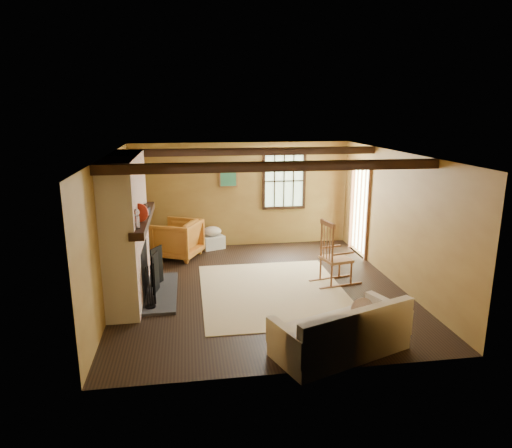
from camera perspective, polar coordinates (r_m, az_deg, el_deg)
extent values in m
plane|color=black|center=(8.28, 0.49, -7.99)|extent=(5.50, 5.50, 0.00)
cube|color=olive|center=(10.57, -1.85, 3.67)|extent=(5.00, 0.02, 2.40)
cube|color=olive|center=(5.33, 5.21, -7.02)|extent=(5.00, 0.02, 2.40)
cube|color=olive|center=(7.92, -17.66, -0.57)|extent=(0.02, 5.50, 2.40)
cube|color=olive|center=(8.65, 17.09, 0.69)|extent=(0.02, 5.50, 2.40)
cube|color=white|center=(7.70, 0.53, 8.78)|extent=(5.00, 5.50, 0.02)
cube|color=black|center=(6.54, 2.20, 7.19)|extent=(5.00, 0.12, 0.14)
cube|color=black|center=(8.89, -0.71, 9.05)|extent=(5.00, 0.12, 0.14)
cube|color=black|center=(10.65, 3.53, 5.37)|extent=(1.02, 0.06, 1.32)
cube|color=#B1D09F|center=(10.68, 3.50, 5.39)|extent=(0.90, 0.01, 1.20)
cube|color=black|center=(10.66, 3.52, 5.38)|extent=(0.90, 0.03, 0.02)
cube|color=brown|center=(10.20, 12.80, 1.79)|extent=(0.06, 1.00, 2.06)
cube|color=#B1D09F|center=(10.21, 12.95, 1.80)|extent=(0.01, 0.80, 1.85)
cube|color=brown|center=(10.45, -3.49, 5.75)|extent=(0.42, 0.03, 0.42)
cube|color=#236A5D|center=(10.43, -3.48, 5.74)|extent=(0.36, 0.01, 0.36)
cube|color=#AF4A44|center=(7.88, -15.87, -0.50)|extent=(0.50, 2.20, 2.40)
cube|color=black|center=(8.09, -15.02, -5.63)|extent=(0.38, 1.00, 0.85)
cube|color=#313236|center=(8.20, -11.81, -8.35)|extent=(0.55, 1.80, 0.05)
cube|color=black|center=(7.81, -13.90, 0.63)|extent=(0.22, 2.30, 0.12)
cube|color=black|center=(7.72, -12.61, -6.86)|extent=(0.05, 0.35, 0.69)
cube|color=black|center=(8.06, -12.45, -5.95)|extent=(0.10, 0.34, 0.69)
cube|color=black|center=(8.39, -12.30, -5.12)|extent=(0.20, 0.31, 0.69)
cylinder|color=black|center=(7.59, -13.07, -10.00)|extent=(0.17, 0.17, 0.02)
cylinder|color=black|center=(7.44, -13.48, -7.75)|extent=(0.01, 0.01, 0.69)
cylinder|color=black|center=(7.46, -13.21, -7.65)|extent=(0.01, 0.01, 0.69)
cylinder|color=black|center=(7.49, -12.95, -7.55)|extent=(0.01, 0.01, 0.69)
cylinder|color=silver|center=(6.93, -14.69, 0.21)|extent=(0.09, 0.09, 0.19)
sphere|color=silver|center=(6.89, -14.77, 1.42)|extent=(0.11, 0.11, 0.11)
cylinder|color=red|center=(7.34, -14.38, 1.39)|extent=(0.29, 0.12, 0.29)
cube|color=black|center=(7.83, -14.00, 1.57)|extent=(0.25, 0.18, 0.12)
cylinder|color=black|center=(8.27, -13.73, 2.15)|extent=(0.08, 0.08, 0.10)
cylinder|color=black|center=(8.30, -13.71, 2.13)|extent=(0.07, 0.07, 0.08)
cube|color=tan|center=(8.13, 2.12, -8.41)|extent=(2.50, 3.00, 0.01)
cube|color=tan|center=(8.49, 9.98, -4.34)|extent=(0.56, 0.58, 0.05)
cube|color=brown|center=(8.20, 8.96, 0.01)|extent=(0.15, 0.47, 0.08)
cylinder|color=brown|center=(8.51, 11.81, -6.00)|extent=(0.04, 0.04, 0.45)
cylinder|color=brown|center=(8.83, 10.39, -5.17)|extent=(0.04, 0.04, 0.45)
cylinder|color=brown|center=(8.30, 9.42, -6.39)|extent=(0.04, 0.04, 0.45)
cylinder|color=brown|center=(8.63, 8.06, -5.52)|extent=(0.04, 0.04, 0.45)
cylinder|color=brown|center=(8.12, 9.58, -2.55)|extent=(0.04, 0.04, 0.76)
cylinder|color=brown|center=(8.46, 8.20, -1.81)|extent=(0.04, 0.04, 0.76)
cylinder|color=brown|center=(8.21, 9.22, -2.49)|extent=(0.02, 0.02, 0.63)
cylinder|color=brown|center=(8.29, 8.87, -2.31)|extent=(0.02, 0.02, 0.63)
cylinder|color=brown|center=(8.38, 8.53, -2.13)|extent=(0.02, 0.02, 0.63)
cube|color=brown|center=(8.26, 10.82, -3.65)|extent=(0.43, 0.13, 0.03)
cube|color=brown|center=(8.62, 9.28, -2.81)|extent=(0.43, 0.13, 0.03)
cube|color=brown|center=(8.48, 10.56, -7.58)|extent=(0.86, 0.22, 0.03)
cube|color=brown|center=(8.81, 9.18, -6.69)|extent=(0.86, 0.22, 0.03)
cube|color=beige|center=(6.28, 10.43, -13.86)|extent=(1.93, 1.36, 0.39)
cube|color=beige|center=(5.93, 12.65, -12.62)|extent=(1.69, 0.74, 0.48)
cube|color=beige|center=(5.75, 3.85, -14.44)|extent=(0.39, 0.78, 0.35)
cube|color=beige|center=(6.73, 16.10, -10.58)|extent=(0.39, 0.78, 0.35)
ellipsoid|color=beige|center=(6.48, 13.10, -10.24)|extent=(0.34, 0.22, 0.32)
cylinder|color=#4E3B21|center=(10.46, -12.80, -3.25)|extent=(0.38, 0.11, 0.11)
cylinder|color=#4E3B21|center=(10.45, -12.12, -3.23)|extent=(0.38, 0.11, 0.11)
cylinder|color=#4E3B21|center=(10.44, -11.45, -3.21)|extent=(0.38, 0.11, 0.11)
cylinder|color=#4E3B21|center=(10.42, -12.83, -2.65)|extent=(0.38, 0.11, 0.11)
cylinder|color=#4E3B21|center=(10.41, -12.16, -2.63)|extent=(0.38, 0.11, 0.11)
cylinder|color=#4E3B21|center=(10.41, -11.48, -2.61)|extent=(0.38, 0.11, 0.11)
cube|color=silver|center=(10.56, -5.49, -2.25)|extent=(0.61, 0.54, 0.30)
ellipsoid|color=beige|center=(10.49, -5.52, -0.90)|extent=(0.53, 0.48, 0.22)
imported|color=#BF6026|center=(9.96, -9.78, -1.86)|extent=(1.19, 1.18, 0.82)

